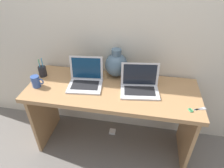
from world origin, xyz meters
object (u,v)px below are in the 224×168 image
(green_vase, at_px, (116,64))
(coffee_mug, at_px, (36,82))
(scissors, at_px, (194,110))
(power_brick, at_px, (112,131))
(laptop_left, at_px, (86,78))
(laptop_right, at_px, (140,84))
(pen_cup, at_px, (42,71))

(green_vase, bearing_deg, coffee_mug, -154.67)
(scissors, bearing_deg, power_brick, 156.03)
(green_vase, xyz_separation_m, scissors, (0.68, -0.40, -0.12))
(laptop_left, relative_size, green_vase, 1.18)
(coffee_mug, distance_m, power_brick, 1.05)
(coffee_mug, bearing_deg, laptop_right, 7.65)
(coffee_mug, bearing_deg, green_vase, 25.33)
(coffee_mug, bearing_deg, laptop_left, 16.80)
(laptop_right, xyz_separation_m, green_vase, (-0.24, 0.20, 0.06))
(pen_cup, xyz_separation_m, scissors, (1.38, -0.26, -0.05))
(laptop_left, height_order, coffee_mug, laptop_left)
(laptop_right, xyz_separation_m, scissors, (0.44, -0.20, -0.06))
(green_vase, bearing_deg, laptop_right, -39.31)
(pen_cup, bearing_deg, power_brick, 4.48)
(laptop_left, height_order, pen_cup, laptop_left)
(pen_cup, distance_m, scissors, 1.41)
(coffee_mug, xyz_separation_m, scissors, (1.35, -0.08, -0.05))
(laptop_left, height_order, scissors, laptop_left)
(green_vase, relative_size, coffee_mug, 2.39)
(pen_cup, relative_size, power_brick, 2.67)
(coffee_mug, relative_size, scissors, 0.80)
(laptop_left, bearing_deg, pen_cup, 173.29)
(laptop_right, distance_m, pen_cup, 0.94)
(laptop_right, xyz_separation_m, pen_cup, (-0.94, 0.06, -0.01))
(coffee_mug, xyz_separation_m, power_brick, (0.65, 0.23, -0.79))
(green_vase, bearing_deg, power_brick, -104.07)
(green_vase, relative_size, pen_cup, 1.48)
(laptop_left, xyz_separation_m, green_vase, (0.25, 0.19, 0.06))
(laptop_left, bearing_deg, scissors, -12.40)
(laptop_right, relative_size, scissors, 2.46)
(scissors, relative_size, power_brick, 2.07)
(scissors, bearing_deg, green_vase, 149.74)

